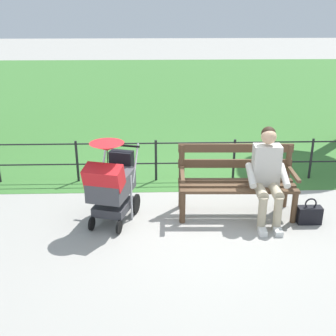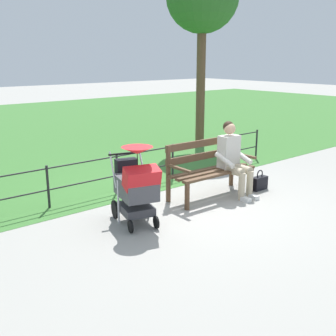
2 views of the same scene
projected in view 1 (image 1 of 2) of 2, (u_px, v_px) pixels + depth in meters
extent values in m
plane|color=#9E9B93|center=(203.00, 216.00, 5.95)|extent=(60.00, 60.00, 0.00)
cube|color=#3D7533|center=(174.00, 91.00, 14.13)|extent=(40.00, 16.00, 0.01)
cube|color=brown|center=(235.00, 181.00, 5.97)|extent=(1.60, 0.15, 0.04)
cube|color=brown|center=(237.00, 186.00, 5.80)|extent=(1.60, 0.15, 0.04)
cube|color=brown|center=(239.00, 191.00, 5.63)|extent=(1.60, 0.15, 0.04)
cube|color=brown|center=(235.00, 163.00, 5.98)|extent=(1.60, 0.08, 0.12)
cube|color=brown|center=(236.00, 148.00, 5.90)|extent=(1.60, 0.08, 0.12)
cylinder|color=brown|center=(294.00, 207.00, 5.70)|extent=(0.08, 0.08, 0.45)
cylinder|color=brown|center=(287.00, 176.00, 6.05)|extent=(0.08, 0.08, 0.95)
cube|color=brown|center=(293.00, 174.00, 5.74)|extent=(0.07, 0.56, 0.04)
cylinder|color=brown|center=(182.00, 207.00, 5.70)|extent=(0.08, 0.08, 0.45)
cylinder|color=brown|center=(182.00, 176.00, 6.05)|extent=(0.08, 0.08, 0.95)
cube|color=brown|center=(182.00, 174.00, 5.73)|extent=(0.07, 0.56, 0.04)
cylinder|color=tan|center=(276.00, 191.00, 5.60)|extent=(0.15, 0.40, 0.14)
cylinder|color=tan|center=(260.00, 191.00, 5.60)|extent=(0.15, 0.40, 0.14)
cylinder|color=tan|center=(278.00, 214.00, 5.50)|extent=(0.11, 0.11, 0.47)
cylinder|color=tan|center=(262.00, 214.00, 5.50)|extent=(0.11, 0.11, 0.47)
cube|color=silver|center=(278.00, 230.00, 5.50)|extent=(0.11, 0.22, 0.07)
cube|color=silver|center=(262.00, 230.00, 5.50)|extent=(0.11, 0.22, 0.07)
cube|color=beige|center=(266.00, 165.00, 5.70)|extent=(0.37, 0.23, 0.56)
cylinder|color=beige|center=(284.00, 175.00, 5.63)|extent=(0.10, 0.43, 0.23)
cylinder|color=beige|center=(251.00, 175.00, 5.63)|extent=(0.10, 0.43, 0.23)
sphere|color=tan|center=(269.00, 137.00, 5.56)|extent=(0.20, 0.20, 0.20)
sphere|color=black|center=(268.00, 134.00, 5.57)|extent=(0.19, 0.19, 0.19)
cylinder|color=black|center=(136.00, 204.00, 5.98)|extent=(0.10, 0.28, 0.28)
cylinder|color=black|center=(106.00, 200.00, 6.09)|extent=(0.10, 0.28, 0.28)
cylinder|color=black|center=(119.00, 227.00, 5.47)|extent=(0.08, 0.18, 0.18)
cylinder|color=black|center=(92.00, 224.00, 5.55)|extent=(0.08, 0.18, 0.18)
cube|color=#38383D|center=(113.00, 206.00, 5.74)|extent=(0.54, 0.61, 0.12)
cylinder|color=silver|center=(131.00, 198.00, 5.74)|extent=(0.03, 0.03, 0.65)
cylinder|color=silver|center=(100.00, 194.00, 5.84)|extent=(0.03, 0.03, 0.65)
cube|color=#47474C|center=(111.00, 184.00, 5.60)|extent=(0.63, 0.78, 0.28)
cube|color=red|center=(104.00, 177.00, 5.31)|extent=(0.54, 0.42, 0.33)
cylinder|color=black|center=(121.00, 145.00, 5.85)|extent=(0.51, 0.17, 0.03)
cylinder|color=silver|center=(136.00, 163.00, 5.78)|extent=(0.11, 0.29, 0.49)
cylinder|color=silver|center=(104.00, 160.00, 5.88)|extent=(0.11, 0.29, 0.49)
cone|color=red|center=(107.00, 147.00, 5.32)|extent=(0.54, 0.54, 0.10)
cylinder|color=black|center=(108.00, 160.00, 5.39)|extent=(0.01, 0.01, 0.30)
cube|color=black|center=(122.00, 161.00, 5.91)|extent=(0.35, 0.24, 0.28)
cube|color=black|center=(309.00, 215.00, 5.71)|extent=(0.32, 0.14, 0.24)
torus|color=black|center=(311.00, 204.00, 5.65)|extent=(0.16, 0.02, 0.16)
cylinder|color=black|center=(311.00, 159.00, 7.08)|extent=(0.04, 0.04, 0.70)
cylinder|color=black|center=(234.00, 160.00, 7.04)|extent=(0.04, 0.04, 0.70)
cylinder|color=black|center=(156.00, 161.00, 7.00)|extent=(0.04, 0.04, 0.70)
cylinder|color=black|center=(77.00, 161.00, 6.97)|extent=(0.04, 0.04, 0.70)
cylinder|color=black|center=(195.00, 143.00, 6.91)|extent=(6.46, 0.02, 0.02)
cylinder|color=black|center=(195.00, 163.00, 7.04)|extent=(6.46, 0.02, 0.02)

